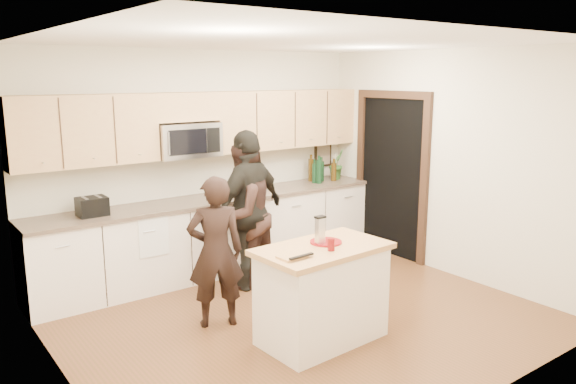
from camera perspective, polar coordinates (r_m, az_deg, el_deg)
floor at (r=5.84m, az=1.26°, el=-12.47°), size 4.50×4.50×0.00m
room_shell at (r=5.36m, az=1.34°, el=4.63°), size 4.52×4.02×2.71m
back_cabinetry at (r=7.00m, az=-7.26°, el=-4.26°), size 4.50×0.66×0.94m
upper_cabinetry at (r=6.90m, az=-7.92°, el=7.08°), size 4.50×0.33×0.75m
microwave at (r=6.72m, az=-10.29°, el=5.23°), size 0.76×0.41×0.40m
doorway at (r=7.60m, az=10.46°, el=2.22°), size 0.06×1.25×2.20m
framed_picture at (r=8.17m, az=3.57°, el=3.92°), size 0.30×0.03×0.38m
dish_towel at (r=6.35m, az=-13.98°, el=-3.12°), size 0.34×0.60×0.48m
island at (r=5.19m, az=3.47°, el=-10.22°), size 1.23×0.76×0.90m
red_plate at (r=5.14m, az=3.88°, el=-5.08°), size 0.29×0.29×0.02m
box_grater at (r=5.04m, az=3.28°, el=-3.81°), size 0.09×0.06×0.25m
drink_glass at (r=4.91m, az=4.41°, el=-5.33°), size 0.06×0.06×0.11m
cutting_board at (r=4.72m, az=0.42°, el=-6.60°), size 0.23×0.18×0.02m
tongs at (r=4.68m, az=1.37°, el=-6.55°), size 0.25×0.04×0.02m
knife at (r=4.70m, az=1.50°, el=-6.52°), size 0.23×0.03×0.01m
toaster at (r=6.28m, az=-19.28°, el=-1.39°), size 0.30×0.24×0.20m
bottle_cluster at (r=7.84m, az=3.53°, el=2.38°), size 0.54×0.28×0.38m
orchid at (r=8.01m, az=4.99°, el=2.86°), size 0.28×0.24×0.44m
woman_left at (r=5.44m, az=-7.37°, el=-6.05°), size 0.63×0.53×1.48m
woman_center at (r=6.40m, az=-4.53°, el=-2.34°), size 0.97×0.85×1.67m
woman_right at (r=6.35m, az=-3.94°, el=-1.81°), size 1.15×0.76×1.81m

